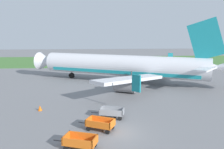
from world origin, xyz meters
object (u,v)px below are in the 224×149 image
airplane (127,66)px  baggage_cart_second_in_row (100,124)px  baggage_cart_nearest (80,142)px  baggage_cart_third_in_row (112,112)px  traffic_cone_near_plane (40,108)px

airplane → baggage_cart_second_in_row: 20.98m
baggage_cart_nearest → baggage_cart_third_in_row: (2.95, 6.41, 0.00)m
baggage_cart_nearest → baggage_cart_second_in_row: size_ratio=1.02×
airplane → baggage_cart_third_in_row: 17.76m
baggage_cart_second_in_row → baggage_cart_third_in_row: (1.30, 3.02, 0.00)m
baggage_cart_nearest → baggage_cart_second_in_row: bearing=64.1°
airplane → baggage_cart_nearest: 24.66m
airplane → baggage_cart_third_in_row: bearing=-103.3°
baggage_cart_nearest → baggage_cart_second_in_row: (1.64, 3.39, 0.00)m
airplane → baggage_cart_nearest: (-6.99, -23.52, -2.45)m
baggage_cart_second_in_row → traffic_cone_near_plane: bearing=139.1°
airplane → baggage_cart_nearest: size_ratio=9.84×
baggage_cart_nearest → baggage_cart_third_in_row: same height
baggage_cart_second_in_row → traffic_cone_near_plane: 9.06m
baggage_cart_nearest → baggage_cart_third_in_row: 7.05m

